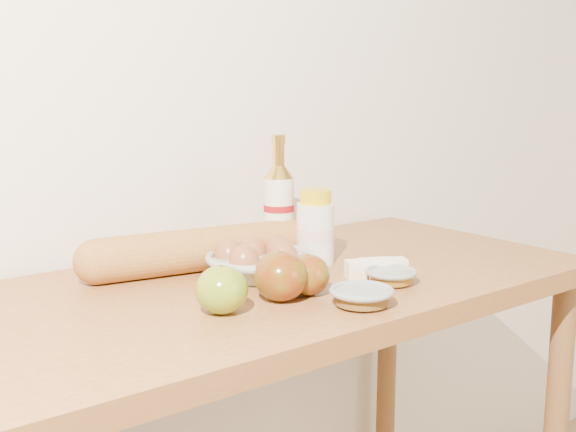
# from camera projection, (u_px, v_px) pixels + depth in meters

# --- Properties ---
(back_wall) EXTENTS (3.50, 0.02, 2.60)m
(back_wall) POSITION_uv_depth(u_px,v_px,m) (183.00, 60.00, 1.51)
(back_wall) COLOR silver
(back_wall) RESTS_ON ground
(table) EXTENTS (1.20, 0.60, 0.90)m
(table) POSITION_uv_depth(u_px,v_px,m) (278.00, 341.00, 1.35)
(table) COLOR #AA6E37
(table) RESTS_ON ground
(bourbon_bottle) EXTENTS (0.07, 0.07, 0.25)m
(bourbon_bottle) POSITION_uv_depth(u_px,v_px,m) (279.00, 209.00, 1.46)
(bourbon_bottle) COLOR beige
(bourbon_bottle) RESTS_ON table
(cream_bottle) EXTENTS (0.10, 0.10, 0.15)m
(cream_bottle) POSITION_uv_depth(u_px,v_px,m) (315.00, 229.00, 1.42)
(cream_bottle) COLOR white
(cream_bottle) RESTS_ON table
(egg_bowl) EXTENTS (0.24, 0.24, 0.07)m
(egg_bowl) POSITION_uv_depth(u_px,v_px,m) (259.00, 262.00, 1.32)
(egg_bowl) COLOR #93A09A
(egg_bowl) RESTS_ON table
(baguette) EXTENTS (0.50, 0.16, 0.08)m
(baguette) POSITION_uv_depth(u_px,v_px,m) (205.00, 249.00, 1.37)
(baguette) COLOR #C0823A
(baguette) RESTS_ON table
(apple_yellowgreen) EXTENTS (0.10, 0.10, 0.08)m
(apple_yellowgreen) POSITION_uv_depth(u_px,v_px,m) (222.00, 290.00, 1.12)
(apple_yellowgreen) COLOR olive
(apple_yellowgreen) RESTS_ON table
(apple_redgreen_front) EXTENTS (0.10, 0.10, 0.07)m
(apple_redgreen_front) POSITION_uv_depth(u_px,v_px,m) (307.00, 275.00, 1.21)
(apple_redgreen_front) COLOR maroon
(apple_redgreen_front) RESTS_ON table
(apple_redgreen_right) EXTENTS (0.11, 0.11, 0.08)m
(apple_redgreen_right) POSITION_uv_depth(u_px,v_px,m) (281.00, 276.00, 1.18)
(apple_redgreen_right) COLOR maroon
(apple_redgreen_right) RESTS_ON table
(sugar_bowl) EXTENTS (0.11, 0.11, 0.03)m
(sugar_bowl) POSITION_uv_depth(u_px,v_px,m) (361.00, 296.00, 1.16)
(sugar_bowl) COLOR gray
(sugar_bowl) RESTS_ON table
(syrup_bowl) EXTENTS (0.10, 0.10, 0.03)m
(syrup_bowl) POSITION_uv_depth(u_px,v_px,m) (391.00, 276.00, 1.28)
(syrup_bowl) COLOR gray
(syrup_bowl) RESTS_ON table
(butter_stick) EXTENTS (0.12, 0.08, 0.03)m
(butter_stick) POSITION_uv_depth(u_px,v_px,m) (376.00, 268.00, 1.33)
(butter_stick) COLOR #FFF5C5
(butter_stick) RESTS_ON table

